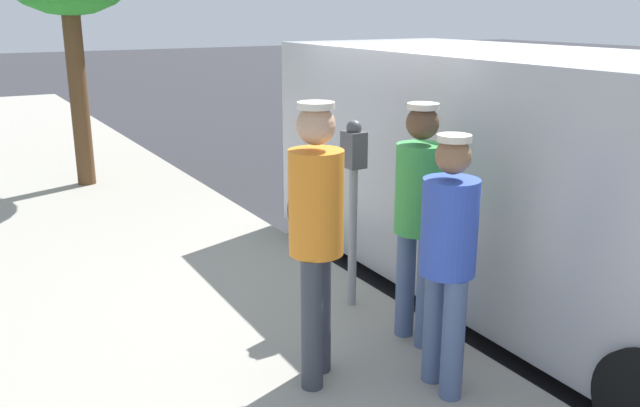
{
  "coord_description": "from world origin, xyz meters",
  "views": [
    {
      "loc": [
        4.13,
        4.74,
        2.48
      ],
      "look_at": [
        1.65,
        0.43,
        1.05
      ],
      "focal_mm": 37.98,
      "sensor_mm": 36.0,
      "label": 1
    }
  ],
  "objects_px": {
    "pedestrian_in_orange": "(316,226)",
    "parked_van": "(521,171)",
    "pedestrian_in_blue": "(448,250)",
    "parking_meter_near": "(353,182)",
    "pedestrian_in_green": "(419,209)"
  },
  "relations": [
    {
      "from": "pedestrian_in_blue",
      "to": "parked_van",
      "type": "bearing_deg",
      "value": -147.93
    },
    {
      "from": "parking_meter_near",
      "to": "pedestrian_in_orange",
      "type": "bearing_deg",
      "value": 46.41
    },
    {
      "from": "parking_meter_near",
      "to": "parked_van",
      "type": "xyz_separation_m",
      "value": [
        -1.5,
        0.31,
        -0.03
      ]
    },
    {
      "from": "pedestrian_in_orange",
      "to": "pedestrian_in_green",
      "type": "height_order",
      "value": "pedestrian_in_orange"
    },
    {
      "from": "pedestrian_in_orange",
      "to": "pedestrian_in_green",
      "type": "bearing_deg",
      "value": -172.79
    },
    {
      "from": "pedestrian_in_orange",
      "to": "parked_van",
      "type": "bearing_deg",
      "value": -166.39
    },
    {
      "from": "pedestrian_in_orange",
      "to": "parked_van",
      "type": "distance_m",
      "value": 2.4
    },
    {
      "from": "pedestrian_in_blue",
      "to": "parking_meter_near",
      "type": "bearing_deg",
      "value": -98.21
    },
    {
      "from": "parking_meter_near",
      "to": "pedestrian_in_blue",
      "type": "xyz_separation_m",
      "value": [
        0.2,
        1.37,
        -0.1
      ]
    },
    {
      "from": "pedestrian_in_green",
      "to": "parking_meter_near",
      "type": "bearing_deg",
      "value": -85.81
    },
    {
      "from": "parking_meter_near",
      "to": "pedestrian_in_green",
      "type": "xyz_separation_m",
      "value": [
        -0.06,
        0.76,
        -0.04
      ]
    },
    {
      "from": "parking_meter_near",
      "to": "pedestrian_in_green",
      "type": "height_order",
      "value": "pedestrian_in_green"
    },
    {
      "from": "parking_meter_near",
      "to": "pedestrian_in_green",
      "type": "bearing_deg",
      "value": 94.19
    },
    {
      "from": "pedestrian_in_blue",
      "to": "parked_van",
      "type": "xyz_separation_m",
      "value": [
        -1.7,
        -1.06,
        0.07
      ]
    },
    {
      "from": "pedestrian_in_orange",
      "to": "pedestrian_in_blue",
      "type": "bearing_deg",
      "value": 141.53
    }
  ]
}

